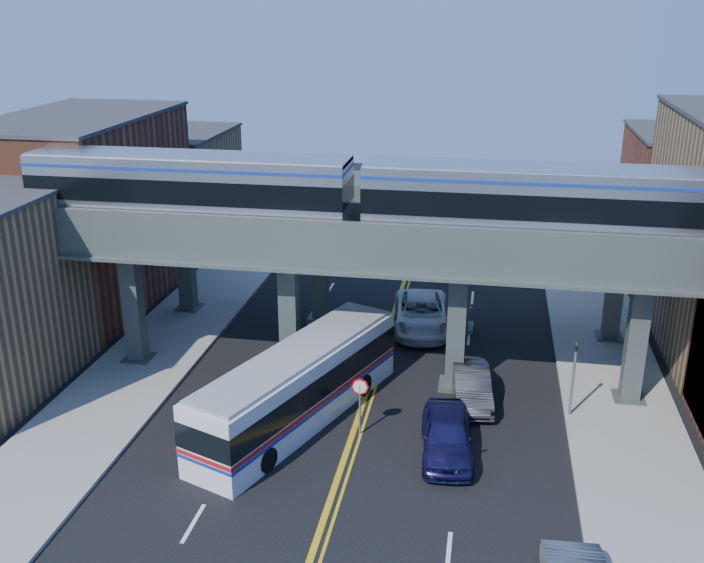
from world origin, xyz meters
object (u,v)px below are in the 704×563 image
at_px(car_lane_a, 447,435).
at_px(car_lane_b, 471,386).
at_px(transit_train, 538,201).
at_px(traffic_signal, 574,371).
at_px(stop_sign, 360,397).
at_px(car_lane_d, 456,260).
at_px(car_lane_c, 421,314).
at_px(transit_bus, 298,386).

bearing_deg(car_lane_a, car_lane_b, 74.31).
bearing_deg(transit_train, traffic_signal, -44.90).
bearing_deg(stop_sign, car_lane_d, 82.58).
xyz_separation_m(transit_train, car_lane_a, (-3.18, -5.90, -8.38)).
distance_m(traffic_signal, car_lane_b, 4.66).
bearing_deg(car_lane_d, car_lane_b, -86.09).
relative_size(stop_sign, car_lane_a, 0.52).
relative_size(car_lane_b, car_lane_d, 0.95).
distance_m(car_lane_c, car_lane_d, 10.43).
height_order(traffic_signal, car_lane_a, traffic_signal).
bearing_deg(car_lane_c, car_lane_b, -75.69).
height_order(stop_sign, car_lane_c, stop_sign).
bearing_deg(transit_bus, car_lane_d, 6.56).
distance_m(transit_train, car_lane_d, 19.53).
distance_m(transit_train, transit_bus, 13.07).
xyz_separation_m(traffic_signal, car_lane_a, (-5.18, -3.90, -1.44)).
height_order(transit_bus, car_lane_c, transit_bus).
bearing_deg(stop_sign, car_lane_b, 39.20).
height_order(stop_sign, car_lane_d, stop_sign).
relative_size(transit_train, stop_sign, 17.72).
bearing_deg(transit_bus, transit_train, -44.78).
height_order(transit_train, traffic_signal, transit_train).
distance_m(car_lane_a, car_lane_b, 4.69).
relative_size(traffic_signal, car_lane_b, 0.87).
height_order(car_lane_b, car_lane_d, car_lane_b).
relative_size(transit_bus, car_lane_b, 2.66).
xyz_separation_m(car_lane_a, car_lane_b, (0.84, 4.61, -0.09)).
bearing_deg(car_lane_b, car_lane_a, -107.30).
xyz_separation_m(traffic_signal, car_lane_b, (-4.34, 0.72, -1.53)).
height_order(transit_bus, car_lane_a, transit_bus).
xyz_separation_m(transit_bus, car_lane_b, (7.39, 2.99, -0.86)).
relative_size(transit_train, car_lane_c, 7.28).
bearing_deg(car_lane_a, stop_sign, 161.00).
bearing_deg(car_lane_d, stop_sign, -98.72).
height_order(car_lane_a, car_lane_b, car_lane_a).
distance_m(stop_sign, transit_bus, 2.93).
xyz_separation_m(transit_train, car_lane_d, (-4.02, 17.10, -8.53)).
relative_size(stop_sign, transit_bus, 0.21).
bearing_deg(car_lane_c, transit_train, -57.91).
xyz_separation_m(traffic_signal, car_lane_d, (-6.02, 19.10, -1.58)).
height_order(car_lane_b, car_lane_c, car_lane_c).
bearing_deg(traffic_signal, car_lane_d, 107.50).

